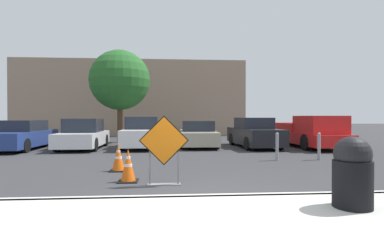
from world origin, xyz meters
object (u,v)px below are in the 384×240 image
Objects in this scene: parked_car_second at (83,135)px; parked_car_fifth at (254,133)px; road_closed_sign at (164,146)px; parked_car_nearest at (22,136)px; parked_car_fourth at (198,135)px; traffic_cone_nearest at (128,166)px; trash_bin at (352,172)px; parked_car_third at (143,133)px; traffic_cone_second at (118,158)px; bollard_nearest at (277,146)px; pickup_truck at (311,133)px; bollard_second at (319,145)px.

parked_car_second is 0.91× the size of parked_car_fifth.
road_closed_sign is 0.34× the size of parked_car_nearest.
parked_car_fourth is at bearing -175.60° from parked_car_nearest.
trash_bin reaches higher than traffic_cone_nearest.
parked_car_fifth is 3.98× the size of trash_bin.
road_closed_sign reaches higher than parked_car_third.
road_closed_sign is at bearing 58.07° from parked_car_fifth.
traffic_cone_second is at bearing 88.92° from parked_car_third.
parked_car_third reaches higher than parked_car_fifth.
traffic_cone_nearest is at bearing 75.04° from parked_car_fourth.
traffic_cone_second is 6.09m from trash_bin.
parked_car_fifth is at bearing 47.54° from traffic_cone_second.
traffic_cone_second is at bearing 125.24° from road_closed_sign.
traffic_cone_second is at bearing 131.36° from parked_car_nearest.
traffic_cone_second is 0.18× the size of parked_car_third.
parked_car_fifth is (5.32, 7.79, 0.32)m from traffic_cone_nearest.
parked_car_nearest reaches higher than parked_car_fourth.
road_closed_sign is 1.59× the size of bollard_nearest.
pickup_truck is at bearing 175.82° from parked_car_third.
parked_car_fifth reaches higher than parked_car_nearest.
parked_car_nearest reaches higher than traffic_cone_nearest.
parked_car_nearest is 11.40m from parked_car_fifth.
bollard_second is at bearing 13.89° from traffic_cone_second.
parked_car_fourth is at bearing 67.06° from traffic_cone_second.
road_closed_sign is 9.13m from parked_car_second.
parked_car_nearest is at bearing 132.16° from traffic_cone_second.
parked_car_second is at bearing 150.56° from bollard_nearest.
traffic_cone_second is 0.69× the size of trash_bin.
parked_car_fourth is (2.85, 0.42, -0.09)m from parked_car_third.
parked_car_fourth reaches higher than bollard_second.
trash_bin reaches higher than bollard_nearest.
parked_car_second is 11.40m from pickup_truck.
road_closed_sign is 0.37× the size of parked_car_third.
bollard_second is (6.87, 1.70, 0.15)m from traffic_cone_second.
pickup_truck reaches higher than parked_car_fifth.
traffic_cone_nearest is 0.79× the size of bollard_nearest.
parked_car_fifth is (5.79, 6.33, 0.33)m from traffic_cone_second.
traffic_cone_nearest is at bearing 127.71° from parked_car_nearest.
parked_car_second reaches higher than parked_car_fourth.
parked_car_second is (-4.10, 8.16, -0.22)m from road_closed_sign.
trash_bin is (4.35, -4.25, 0.33)m from traffic_cone_second.
parked_car_fifth is (8.55, 0.08, 0.04)m from parked_car_second.
pickup_truck is (11.40, -0.30, 0.06)m from parked_car_second.
traffic_cone_nearest is 0.71× the size of trash_bin.
parked_car_fourth is 4.44× the size of bollard_second.
traffic_cone_nearest is 8.36m from parked_car_second.
pickup_truck is (5.70, -1.01, 0.10)m from parked_car_fourth.
traffic_cone_nearest is at bearing -153.75° from bollard_second.
parked_car_third is 0.97× the size of parked_car_fourth.
bollard_nearest is (5.22, -4.85, -0.19)m from parked_car_third.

